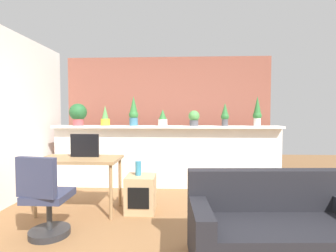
{
  "coord_description": "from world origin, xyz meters",
  "views": [
    {
      "loc": [
        0.27,
        -2.69,
        1.36
      ],
      "look_at": [
        0.07,
        1.31,
        1.17
      ],
      "focal_mm": 27.63,
      "sensor_mm": 36.0,
      "label": 1
    }
  ],
  "objects_px": {
    "desk": "(80,164)",
    "potted_plant_1": "(105,117)",
    "potted_plant_0": "(78,113)",
    "office_chair": "(46,203)",
    "potted_plant_6": "(257,112)",
    "vase_on_shelf": "(138,168)",
    "couch": "(276,232)",
    "potted_plant_3": "(163,118)",
    "side_cube_shelf": "(141,194)",
    "potted_plant_4": "(194,118)",
    "potted_plant_2": "(134,112)",
    "tv_monitor": "(85,145)",
    "potted_plant_5": "(225,115)"
  },
  "relations": [
    {
      "from": "potted_plant_5",
      "to": "office_chair",
      "type": "bearing_deg",
      "value": -139.45
    },
    {
      "from": "desk",
      "to": "potted_plant_1",
      "type": "bearing_deg",
      "value": 89.9
    },
    {
      "from": "potted_plant_1",
      "to": "potted_plant_5",
      "type": "distance_m",
      "value": 2.18
    },
    {
      "from": "potted_plant_1",
      "to": "couch",
      "type": "bearing_deg",
      "value": -46.12
    },
    {
      "from": "potted_plant_4",
      "to": "office_chair",
      "type": "height_order",
      "value": "potted_plant_4"
    },
    {
      "from": "potted_plant_3",
      "to": "couch",
      "type": "xyz_separation_m",
      "value": [
        1.19,
        -2.3,
        -0.99
      ]
    },
    {
      "from": "vase_on_shelf",
      "to": "desk",
      "type": "bearing_deg",
      "value": -175.33
    },
    {
      "from": "potted_plant_1",
      "to": "vase_on_shelf",
      "type": "xyz_separation_m",
      "value": [
        0.8,
        -1.16,
        -0.7
      ]
    },
    {
      "from": "tv_monitor",
      "to": "side_cube_shelf",
      "type": "distance_m",
      "value": 1.03
    },
    {
      "from": "potted_plant_3",
      "to": "potted_plant_4",
      "type": "xyz_separation_m",
      "value": [
        0.56,
        -0.01,
        0.01
      ]
    },
    {
      "from": "potted_plant_2",
      "to": "side_cube_shelf",
      "type": "distance_m",
      "value": 1.66
    },
    {
      "from": "potted_plant_4",
      "to": "office_chair",
      "type": "distance_m",
      "value": 2.73
    },
    {
      "from": "potted_plant_6",
      "to": "side_cube_shelf",
      "type": "height_order",
      "value": "potted_plant_6"
    },
    {
      "from": "potted_plant_1",
      "to": "potted_plant_2",
      "type": "xyz_separation_m",
      "value": [
        0.53,
        -0.02,
        0.1
      ]
    },
    {
      "from": "potted_plant_1",
      "to": "potted_plant_3",
      "type": "relative_size",
      "value": 1.25
    },
    {
      "from": "potted_plant_3",
      "to": "side_cube_shelf",
      "type": "relative_size",
      "value": 0.59
    },
    {
      "from": "potted_plant_4",
      "to": "tv_monitor",
      "type": "relative_size",
      "value": 0.69
    },
    {
      "from": "potted_plant_6",
      "to": "office_chair",
      "type": "bearing_deg",
      "value": -145.22
    },
    {
      "from": "potted_plant_5",
      "to": "desk",
      "type": "bearing_deg",
      "value": -152.03
    },
    {
      "from": "potted_plant_0",
      "to": "vase_on_shelf",
      "type": "bearing_deg",
      "value": -40.42
    },
    {
      "from": "potted_plant_6",
      "to": "side_cube_shelf",
      "type": "relative_size",
      "value": 1.06
    },
    {
      "from": "tv_monitor",
      "to": "vase_on_shelf",
      "type": "distance_m",
      "value": 0.82
    },
    {
      "from": "desk",
      "to": "couch",
      "type": "distance_m",
      "value": 2.55
    },
    {
      "from": "potted_plant_4",
      "to": "office_chair",
      "type": "relative_size",
      "value": 0.3
    },
    {
      "from": "vase_on_shelf",
      "to": "couch",
      "type": "bearing_deg",
      "value": -39.3
    },
    {
      "from": "potted_plant_6",
      "to": "potted_plant_3",
      "type": "bearing_deg",
      "value": -179.46
    },
    {
      "from": "potted_plant_3",
      "to": "potted_plant_6",
      "type": "bearing_deg",
      "value": 0.54
    },
    {
      "from": "potted_plant_1",
      "to": "office_chair",
      "type": "bearing_deg",
      "value": -92.25
    },
    {
      "from": "office_chair",
      "to": "side_cube_shelf",
      "type": "distance_m",
      "value": 1.23
    },
    {
      "from": "potted_plant_0",
      "to": "office_chair",
      "type": "xyz_separation_m",
      "value": [
        0.4,
        -1.93,
        -0.97
      ]
    },
    {
      "from": "potted_plant_0",
      "to": "potted_plant_1",
      "type": "distance_m",
      "value": 0.49
    },
    {
      "from": "potted_plant_0",
      "to": "potted_plant_5",
      "type": "height_order",
      "value": "same"
    },
    {
      "from": "potted_plant_3",
      "to": "potted_plant_5",
      "type": "height_order",
      "value": "potted_plant_5"
    },
    {
      "from": "potted_plant_1",
      "to": "side_cube_shelf",
      "type": "relative_size",
      "value": 0.74
    },
    {
      "from": "potted_plant_0",
      "to": "vase_on_shelf",
      "type": "height_order",
      "value": "potted_plant_0"
    },
    {
      "from": "potted_plant_6",
      "to": "desk",
      "type": "distance_m",
      "value": 3.09
    },
    {
      "from": "office_chair",
      "to": "potted_plant_3",
      "type": "bearing_deg",
      "value": 59.57
    },
    {
      "from": "potted_plant_0",
      "to": "potted_plant_6",
      "type": "xyz_separation_m",
      "value": [
        3.23,
        0.03,
        0.03
      ]
    },
    {
      "from": "desk",
      "to": "couch",
      "type": "bearing_deg",
      "value": -26.49
    },
    {
      "from": "potted_plant_1",
      "to": "potted_plant_4",
      "type": "height_order",
      "value": "potted_plant_1"
    },
    {
      "from": "potted_plant_6",
      "to": "vase_on_shelf",
      "type": "relative_size",
      "value": 2.68
    },
    {
      "from": "potted_plant_3",
      "to": "couch",
      "type": "height_order",
      "value": "potted_plant_3"
    },
    {
      "from": "couch",
      "to": "potted_plant_6",
      "type": "bearing_deg",
      "value": 78.06
    },
    {
      "from": "desk",
      "to": "vase_on_shelf",
      "type": "bearing_deg",
      "value": 4.67
    },
    {
      "from": "potted_plant_6",
      "to": "couch",
      "type": "height_order",
      "value": "potted_plant_6"
    },
    {
      "from": "tv_monitor",
      "to": "couch",
      "type": "bearing_deg",
      "value": -28.58
    },
    {
      "from": "potted_plant_4",
      "to": "potted_plant_6",
      "type": "xyz_separation_m",
      "value": [
        1.12,
        0.02,
        0.11
      ]
    },
    {
      "from": "potted_plant_1",
      "to": "potted_plant_5",
      "type": "relative_size",
      "value": 0.92
    },
    {
      "from": "potted_plant_2",
      "to": "tv_monitor",
      "type": "xyz_separation_m",
      "value": [
        -0.49,
        -1.12,
        -0.48
      ]
    },
    {
      "from": "potted_plant_2",
      "to": "office_chair",
      "type": "height_order",
      "value": "potted_plant_2"
    }
  ]
}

